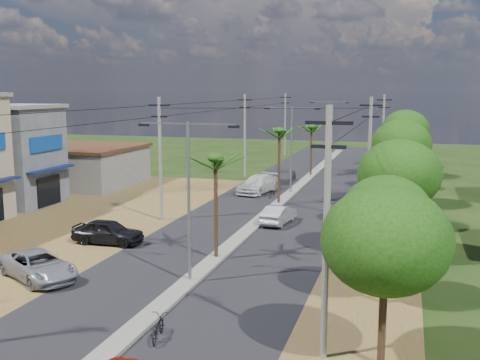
# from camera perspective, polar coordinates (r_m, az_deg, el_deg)

# --- Properties ---
(ground) EXTENTS (160.00, 160.00, 0.00)m
(ground) POSITION_cam_1_polar(r_m,az_deg,el_deg) (28.46, -5.10, -10.37)
(ground) COLOR black
(ground) RESTS_ON ground
(road) EXTENTS (12.00, 110.00, 0.04)m
(road) POSITION_cam_1_polar(r_m,az_deg,el_deg) (42.20, 2.45, -3.82)
(road) COLOR black
(road) RESTS_ON ground
(median) EXTENTS (1.00, 90.00, 0.18)m
(median) POSITION_cam_1_polar(r_m,az_deg,el_deg) (45.03, 3.38, -2.91)
(median) COLOR #605E56
(median) RESTS_ON ground
(dirt_lot_west) EXTENTS (18.00, 46.00, 0.04)m
(dirt_lot_west) POSITION_cam_1_polar(r_m,az_deg,el_deg) (42.40, -20.17, -4.33)
(dirt_lot_west) COLOR brown
(dirt_lot_west) RESTS_ON ground
(dirt_shoulder_east) EXTENTS (5.00, 90.00, 0.03)m
(dirt_shoulder_east) POSITION_cam_1_polar(r_m,az_deg,el_deg) (41.03, 14.07, -4.48)
(dirt_shoulder_east) COLOR brown
(dirt_shoulder_east) RESTS_ON ground
(shophouse_grey) EXTENTS (9.00, 6.40, 8.30)m
(shophouse_grey) POSITION_cam_1_polar(r_m,az_deg,el_deg) (50.64, -22.73, 2.41)
(shophouse_grey) COLOR #4A4D51
(shophouse_grey) RESTS_ON ground
(low_shed) EXTENTS (10.40, 10.40, 3.95)m
(low_shed) POSITION_cam_1_polar(r_m,az_deg,el_deg) (58.38, -15.66, 1.42)
(low_shed) COLOR #605E56
(low_shed) RESTS_ON ground
(tree_east_a) EXTENTS (4.40, 4.40, 6.37)m
(tree_east_a) POSITION_cam_1_polar(r_m,az_deg,el_deg) (19.55, 14.60, -5.99)
(tree_east_a) COLOR black
(tree_east_a) RESTS_ON ground
(tree_east_b) EXTENTS (4.00, 4.00, 5.83)m
(tree_east_b) POSITION_cam_1_polar(r_m,az_deg,el_deg) (25.47, 14.63, -3.34)
(tree_east_b) COLOR black
(tree_east_b) RESTS_ON ground
(tree_east_c) EXTENTS (4.60, 4.60, 6.83)m
(tree_east_c) POSITION_cam_1_polar(r_m,az_deg,el_deg) (32.22, 15.86, 0.55)
(tree_east_c) COLOR black
(tree_east_c) RESTS_ON ground
(tree_east_d) EXTENTS (4.20, 4.20, 6.13)m
(tree_east_d) POSITION_cam_1_polar(r_m,az_deg,el_deg) (39.23, 15.56, 1.27)
(tree_east_d) COLOR black
(tree_east_d) RESTS_ON ground
(tree_east_e) EXTENTS (4.80, 4.80, 7.14)m
(tree_east_e) POSITION_cam_1_polar(r_m,az_deg,el_deg) (47.09, 16.05, 3.44)
(tree_east_e) COLOR black
(tree_east_e) RESTS_ON ground
(tree_east_f) EXTENTS (3.80, 3.80, 5.52)m
(tree_east_f) POSITION_cam_1_polar(r_m,az_deg,el_deg) (55.18, 15.69, 2.99)
(tree_east_f) COLOR black
(tree_east_f) RESTS_ON ground
(tree_east_g) EXTENTS (5.00, 5.00, 7.38)m
(tree_east_g) POSITION_cam_1_polar(r_m,az_deg,el_deg) (63.03, 16.43, 4.92)
(tree_east_g) COLOR black
(tree_east_g) RESTS_ON ground
(tree_east_h) EXTENTS (4.40, 4.40, 6.52)m
(tree_east_h) POSITION_cam_1_polar(r_m,az_deg,el_deg) (71.05, 16.21, 4.89)
(tree_east_h) COLOR black
(tree_east_h) RESTS_ON ground
(palm_median_near) EXTENTS (2.00, 2.00, 6.15)m
(palm_median_near) POSITION_cam_1_polar(r_m,az_deg,el_deg) (30.83, -2.50, 1.77)
(palm_median_near) COLOR black
(palm_median_near) RESTS_ON ground
(palm_median_mid) EXTENTS (2.00, 2.00, 6.55)m
(palm_median_mid) POSITION_cam_1_polar(r_m,az_deg,el_deg) (46.13, 4.02, 4.67)
(palm_median_mid) COLOR black
(palm_median_mid) RESTS_ON ground
(palm_median_far) EXTENTS (2.00, 2.00, 5.85)m
(palm_median_far) POSITION_cam_1_polar(r_m,az_deg,el_deg) (61.85, 7.28, 5.17)
(palm_median_far) COLOR black
(palm_median_far) RESTS_ON ground
(streetlight_near) EXTENTS (5.10, 0.18, 8.00)m
(streetlight_near) POSITION_cam_1_polar(r_m,az_deg,el_deg) (27.24, -5.25, -0.84)
(streetlight_near) COLOR gray
(streetlight_near) RESTS_ON ground
(streetlight_mid) EXTENTS (5.10, 0.18, 8.00)m
(streetlight_mid) POSITION_cam_1_polar(r_m,az_deg,el_deg) (51.10, 5.24, 3.84)
(streetlight_mid) COLOR gray
(streetlight_mid) RESTS_ON ground
(streetlight_far) EXTENTS (5.10, 0.18, 8.00)m
(streetlight_far) POSITION_cam_1_polar(r_m,az_deg,el_deg) (75.70, 9.01, 5.49)
(streetlight_far) COLOR gray
(streetlight_far) RESTS_ON ground
(utility_pole_w_b) EXTENTS (1.60, 0.24, 9.00)m
(utility_pole_w_b) POSITION_cam_1_polar(r_m,az_deg,el_deg) (40.90, -8.11, 2.42)
(utility_pole_w_b) COLOR #605E56
(utility_pole_w_b) RESTS_ON ground
(utility_pole_w_c) EXTENTS (1.60, 0.24, 9.00)m
(utility_pole_w_c) POSITION_cam_1_polar(r_m,az_deg,el_deg) (61.48, 0.49, 4.75)
(utility_pole_w_c) COLOR #605E56
(utility_pole_w_c) RESTS_ON ground
(utility_pole_w_d) EXTENTS (1.60, 0.24, 9.00)m
(utility_pole_w_d) POSITION_cam_1_polar(r_m,az_deg,el_deg) (81.82, 4.60, 5.82)
(utility_pole_w_d) COLOR #605E56
(utility_pole_w_d) RESTS_ON ground
(utility_pole_e_a) EXTENTS (1.60, 0.24, 9.00)m
(utility_pole_e_a) POSITION_cam_1_polar(r_m,az_deg,el_deg) (19.63, 8.77, -4.92)
(utility_pole_e_a) COLOR #605E56
(utility_pole_e_a) RESTS_ON ground
(utility_pole_e_b) EXTENTS (1.60, 0.24, 9.00)m
(utility_pole_e_b) POSITION_cam_1_polar(r_m,az_deg,el_deg) (41.24, 13.00, 2.33)
(utility_pole_e_b) COLOR #605E56
(utility_pole_e_b) RESTS_ON ground
(utility_pole_e_c) EXTENTS (1.60, 0.24, 9.00)m
(utility_pole_e_c) POSITION_cam_1_polar(r_m,az_deg,el_deg) (63.11, 14.32, 4.58)
(utility_pole_e_c) COLOR #605E56
(utility_pole_e_c) RESTS_ON ground
(car_silver_mid) EXTENTS (1.93, 4.23, 1.35)m
(car_silver_mid) POSITION_cam_1_polar(r_m,az_deg,el_deg) (40.14, 3.95, -3.55)
(car_silver_mid) COLOR gray
(car_silver_mid) RESTS_ON ground
(car_white_far) EXTENTS (3.33, 5.89, 1.61)m
(car_white_far) POSITION_cam_1_polar(r_m,az_deg,el_deg) (51.98, 1.83, -0.46)
(car_white_far) COLOR #BABAB5
(car_white_far) RESTS_ON ground
(car_parked_silver) EXTENTS (5.52, 4.44, 1.40)m
(car_parked_silver) POSITION_cam_1_polar(r_m,az_deg,el_deg) (30.36, -19.78, -8.24)
(car_parked_silver) COLOR gray
(car_parked_silver) RESTS_ON ground
(car_parked_dark) EXTENTS (4.52, 1.93, 1.52)m
(car_parked_dark) POSITION_cam_1_polar(r_m,az_deg,el_deg) (35.87, -13.27, -5.18)
(car_parked_dark) COLOR black
(car_parked_dark) RESTS_ON ground
(moto_rider_east) EXTENTS (0.96, 1.83, 0.91)m
(moto_rider_east) POSITION_cam_1_polar(r_m,az_deg,el_deg) (22.42, -8.37, -14.72)
(moto_rider_east) COLOR black
(moto_rider_east) RESTS_ON ground
(moto_rider_west_a) EXTENTS (0.69, 1.58, 0.81)m
(moto_rider_west_a) POSITION_cam_1_polar(r_m,az_deg,el_deg) (49.85, 3.32, -1.36)
(moto_rider_west_a) COLOR black
(moto_rider_west_a) RESTS_ON ground
(moto_rider_west_b) EXTENTS (0.54, 1.79, 1.07)m
(moto_rider_west_b) POSITION_cam_1_polar(r_m,az_deg,el_deg) (59.21, 5.49, 0.42)
(moto_rider_west_b) COLOR black
(moto_rider_west_b) RESTS_ON ground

